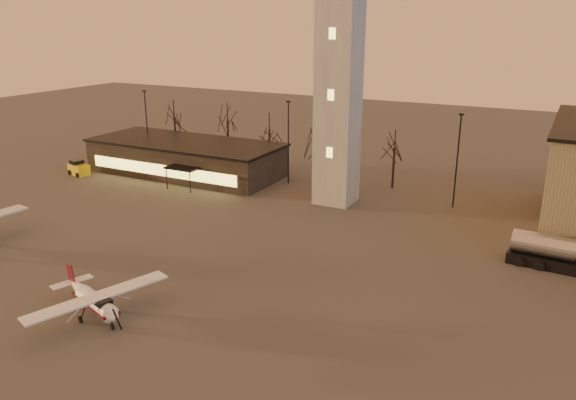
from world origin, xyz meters
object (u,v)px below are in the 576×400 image
Objects in this scene: cessna_front at (98,306)px; service_cart at (79,169)px; terminal at (186,157)px; control_tower at (340,50)px; fuel_truck at (556,256)px.

service_cart is at bearing 157.89° from cessna_front.
control_tower is at bearing -5.15° from terminal.
control_tower is 3.33× the size of cessna_front.
terminal is (-21.99, 1.98, -14.17)m from control_tower.
cessna_front is at bearing -27.14° from service_cart.
terminal is 45.77m from fuel_truck.
cessna_front is at bearing -97.83° from control_tower.
cessna_front is (17.73, -33.02, -1.22)m from terminal.
terminal is 14.01m from service_cart.
fuel_truck reaches higher than cessna_front.
control_tower is 1.28× the size of terminal.
cessna_front is 1.30× the size of fuel_truck.
service_cart is (-12.06, -6.97, -1.44)m from terminal.
terminal is at bearing 44.05° from service_cart.
cessna_front is 35.54m from fuel_truck.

